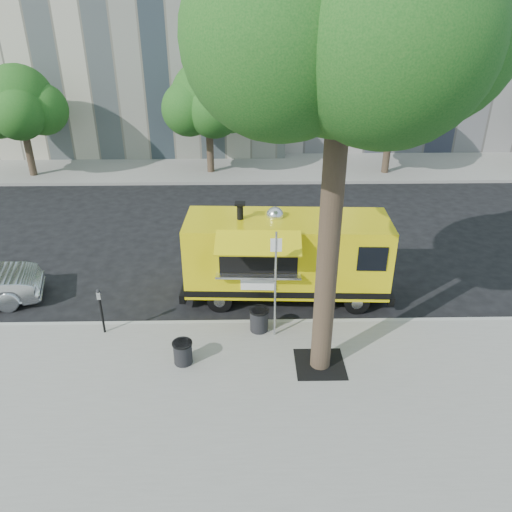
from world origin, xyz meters
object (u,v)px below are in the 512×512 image
(far_tree_b, at_px, (208,98))
(food_truck, at_px, (286,255))
(far_tree_c, at_px, (393,101))
(trash_bin_right, at_px, (259,319))
(far_tree_a, at_px, (18,102))
(sign_post, at_px, (275,279))
(trash_bin_left, at_px, (183,352))
(parking_meter, at_px, (101,306))
(street_tree, at_px, (346,5))

(far_tree_b, bearing_deg, food_truck, -76.24)
(far_tree_c, distance_m, trash_bin_right, 15.67)
(far_tree_c, xyz_separation_m, food_truck, (-6.03, -11.83, -2.29))
(far_tree_a, xyz_separation_m, food_truck, (11.97, -11.73, -2.35))
(trash_bin_right, bearing_deg, food_truck, 66.64)
(far_tree_c, distance_m, food_truck, 13.47)
(sign_post, height_order, trash_bin_left, sign_post)
(far_tree_b, bearing_deg, parking_meter, -98.10)
(far_tree_b, bearing_deg, far_tree_a, -177.46)
(food_truck, xyz_separation_m, trash_bin_left, (-2.71, -3.22, -0.96))
(far_tree_a, xyz_separation_m, sign_post, (11.55, -13.85, -1.93))
(far_tree_b, xyz_separation_m, trash_bin_left, (0.25, -15.35, -3.36))
(far_tree_b, height_order, parking_meter, far_tree_b)
(far_tree_a, distance_m, far_tree_b, 9.01)
(far_tree_a, bearing_deg, trash_bin_right, -50.70)
(parking_meter, xyz_separation_m, food_truck, (4.97, 1.92, 0.44))
(far_tree_a, height_order, far_tree_c, far_tree_a)
(trash_bin_left, bearing_deg, parking_meter, 150.04)
(parking_meter, bearing_deg, trash_bin_left, -29.96)
(far_tree_b, distance_m, trash_bin_right, 14.58)
(trash_bin_right, bearing_deg, far_tree_a, 129.30)
(far_tree_c, bearing_deg, sign_post, -114.81)
(far_tree_a, relative_size, far_tree_c, 1.03)
(far_tree_a, bearing_deg, far_tree_c, 0.32)
(trash_bin_left, bearing_deg, far_tree_c, 59.84)
(parking_meter, height_order, trash_bin_left, parking_meter)
(street_tree, distance_m, parking_meter, 9.11)
(far_tree_a, relative_size, parking_meter, 4.01)
(far_tree_a, distance_m, food_truck, 16.92)
(far_tree_a, xyz_separation_m, trash_bin_left, (9.25, -14.95, -3.31))
(far_tree_c, bearing_deg, parking_meter, -128.66)
(far_tree_b, xyz_separation_m, sign_post, (2.55, -14.25, -1.98))
(street_tree, height_order, sign_post, street_tree)
(far_tree_b, distance_m, trash_bin_left, 15.72)
(trash_bin_left, relative_size, trash_bin_right, 0.93)
(street_tree, distance_m, food_truck, 7.43)
(food_truck, bearing_deg, far_tree_a, 138.08)
(far_tree_a, xyz_separation_m, far_tree_c, (18.00, 0.10, -0.06))
(street_tree, distance_m, sign_post, 6.38)
(far_tree_b, relative_size, trash_bin_right, 8.57)
(far_tree_c, xyz_separation_m, trash_bin_left, (-8.75, -15.05, -3.25))
(parking_meter, distance_m, food_truck, 5.35)
(street_tree, xyz_separation_m, sign_post, (-1.05, 1.25, -6.16))
(trash_bin_left, bearing_deg, food_truck, 49.89)
(food_truck, height_order, trash_bin_left, food_truck)
(far_tree_b, relative_size, food_truck, 0.88)
(far_tree_b, distance_m, food_truck, 12.72)
(far_tree_c, bearing_deg, street_tree, -109.56)
(sign_post, bearing_deg, trash_bin_left, -154.40)
(street_tree, xyz_separation_m, far_tree_c, (5.40, 15.20, -4.30))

